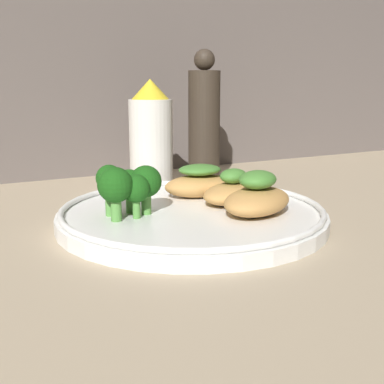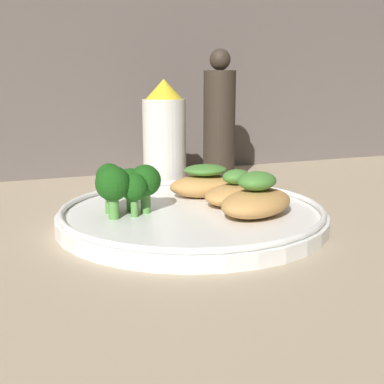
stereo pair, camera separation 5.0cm
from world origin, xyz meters
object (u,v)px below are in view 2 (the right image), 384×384
(broccoli_bunch, at_px, (126,183))
(pepper_grinder, at_px, (219,123))
(plate, at_px, (192,214))
(sauce_bottle, at_px, (164,137))

(broccoli_bunch, relative_size, pepper_grinder, 0.36)
(plate, distance_m, sauce_bottle, 0.19)
(plate, relative_size, broccoli_bunch, 4.07)
(plate, height_order, sauce_bottle, sauce_bottle)
(broccoli_bunch, bearing_deg, pepper_grinder, 43.27)
(sauce_bottle, bearing_deg, broccoli_bunch, -119.89)
(sauce_bottle, relative_size, pepper_grinder, 0.78)
(plate, relative_size, pepper_grinder, 1.46)
(broccoli_bunch, bearing_deg, sauce_bottle, 60.11)
(plate, relative_size, sauce_bottle, 1.86)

